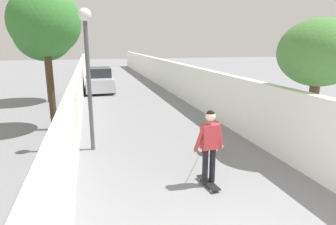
{
  "coord_description": "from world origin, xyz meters",
  "views": [
    {
      "loc": [
        -3.57,
        2.23,
        3.15
      ],
      "look_at": [
        4.99,
        -0.06,
        1.0
      ],
      "focal_mm": 31.13,
      "sensor_mm": 36.0,
      "label": 1
    }
  ],
  "objects_px": {
    "tree_right_near": "(319,54)",
    "dog": "(206,145)",
    "tree_left_mid": "(45,23)",
    "skateboard": "(208,183)",
    "lamp_post": "(87,55)",
    "car_near": "(99,80)",
    "person_skateboarder": "(210,141)",
    "tree_left_far": "(43,34)"
  },
  "relations": [
    {
      "from": "tree_right_near",
      "to": "dog",
      "type": "height_order",
      "value": "tree_right_near"
    },
    {
      "from": "tree_left_mid",
      "to": "skateboard",
      "type": "xyz_separation_m",
      "value": [
        -5.51,
        -3.81,
        -3.71
      ]
    },
    {
      "from": "tree_right_near",
      "to": "lamp_post",
      "type": "distance_m",
      "value": 6.28
    },
    {
      "from": "tree_left_mid",
      "to": "tree_right_near",
      "type": "bearing_deg",
      "value": -121.71
    },
    {
      "from": "tree_right_near",
      "to": "tree_left_mid",
      "type": "bearing_deg",
      "value": 58.29
    },
    {
      "from": "lamp_post",
      "to": "dog",
      "type": "distance_m",
      "value": 4.22
    },
    {
      "from": "tree_left_mid",
      "to": "car_near",
      "type": "xyz_separation_m",
      "value": [
        8.44,
        -1.93,
        -3.07
      ]
    },
    {
      "from": "person_skateboarder",
      "to": "dog",
      "type": "bearing_deg",
      "value": -20.97
    },
    {
      "from": "car_near",
      "to": "person_skateboarder",
      "type": "bearing_deg",
      "value": -172.36
    },
    {
      "from": "skateboard",
      "to": "person_skateboarder",
      "type": "relative_size",
      "value": 0.49
    },
    {
      "from": "tree_right_near",
      "to": "tree_left_mid",
      "type": "relative_size",
      "value": 0.76
    },
    {
      "from": "lamp_post",
      "to": "person_skateboarder",
      "type": "relative_size",
      "value": 2.44
    },
    {
      "from": "skateboard",
      "to": "person_skateboarder",
      "type": "bearing_deg",
      "value": 90.0
    },
    {
      "from": "skateboard",
      "to": "dog",
      "type": "height_order",
      "value": "dog"
    },
    {
      "from": "lamp_post",
      "to": "tree_left_mid",
      "type": "bearing_deg",
      "value": 28.1
    },
    {
      "from": "lamp_post",
      "to": "skateboard",
      "type": "height_order",
      "value": "lamp_post"
    },
    {
      "from": "tree_left_mid",
      "to": "person_skateboarder",
      "type": "relative_size",
      "value": 3.0
    },
    {
      "from": "skateboard",
      "to": "dog",
      "type": "relative_size",
      "value": 0.38
    },
    {
      "from": "person_skateboarder",
      "to": "car_near",
      "type": "bearing_deg",
      "value": 7.64
    },
    {
      "from": "tree_right_near",
      "to": "lamp_post",
      "type": "xyz_separation_m",
      "value": [
        2.0,
        5.95,
        -0.05
      ]
    },
    {
      "from": "tree_right_near",
      "to": "tree_left_far",
      "type": "relative_size",
      "value": 0.77
    },
    {
      "from": "tree_right_near",
      "to": "person_skateboarder",
      "type": "xyz_separation_m",
      "value": [
        -1.01,
        3.48,
        -1.79
      ]
    },
    {
      "from": "person_skateboarder",
      "to": "dog",
      "type": "distance_m",
      "value": 2.08
    },
    {
      "from": "lamp_post",
      "to": "dog",
      "type": "height_order",
      "value": "lamp_post"
    },
    {
      "from": "tree_left_mid",
      "to": "skateboard",
      "type": "distance_m",
      "value": 7.66
    },
    {
      "from": "tree_right_near",
      "to": "person_skateboarder",
      "type": "relative_size",
      "value": 2.28
    },
    {
      "from": "tree_right_near",
      "to": "skateboard",
      "type": "height_order",
      "value": "tree_right_near"
    },
    {
      "from": "car_near",
      "to": "tree_left_far",
      "type": "bearing_deg",
      "value": 137.06
    },
    {
      "from": "tree_left_mid",
      "to": "dog",
      "type": "relative_size",
      "value": 2.34
    },
    {
      "from": "tree_left_far",
      "to": "person_skateboarder",
      "type": "height_order",
      "value": "tree_left_far"
    },
    {
      "from": "tree_left_far",
      "to": "dog",
      "type": "relative_size",
      "value": 2.33
    },
    {
      "from": "tree_left_far",
      "to": "person_skateboarder",
      "type": "xyz_separation_m",
      "value": [
        -11.01,
        -4.61,
        -2.5
      ]
    },
    {
      "from": "tree_right_near",
      "to": "car_near",
      "type": "xyz_separation_m",
      "value": [
        12.94,
        5.35,
        -2.13
      ]
    },
    {
      "from": "lamp_post",
      "to": "tree_right_near",
      "type": "bearing_deg",
      "value": -108.59
    },
    {
      "from": "lamp_post",
      "to": "person_skateboarder",
      "type": "distance_m",
      "value": 4.27
    },
    {
      "from": "tree_left_mid",
      "to": "person_skateboarder",
      "type": "bearing_deg",
      "value": -145.36
    },
    {
      "from": "skateboard",
      "to": "dog",
      "type": "bearing_deg",
      "value": -20.97
    },
    {
      "from": "skateboard",
      "to": "car_near",
      "type": "distance_m",
      "value": 14.09
    },
    {
      "from": "tree_right_near",
      "to": "tree_left_far",
      "type": "distance_m",
      "value": 12.88
    },
    {
      "from": "tree_left_mid",
      "to": "lamp_post",
      "type": "xyz_separation_m",
      "value": [
        -2.5,
        -1.33,
        -0.99
      ]
    },
    {
      "from": "person_skateboarder",
      "to": "car_near",
      "type": "xyz_separation_m",
      "value": [
        13.95,
        1.87,
        -0.34
      ]
    },
    {
      "from": "tree_left_far",
      "to": "skateboard",
      "type": "xyz_separation_m",
      "value": [
        -11.01,
        -4.61,
        -3.48
      ]
    }
  ]
}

